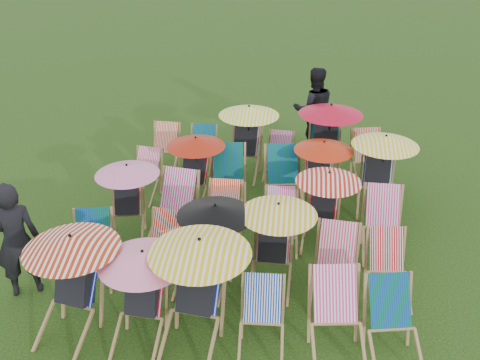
# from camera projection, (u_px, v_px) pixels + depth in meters

# --- Properties ---
(ground) EXTENTS (100.00, 100.00, 0.00)m
(ground) POSITION_uv_depth(u_px,v_px,m) (248.00, 242.00, 8.55)
(ground) COLOR black
(ground) RESTS_ON ground
(deckchair_0) EXTENTS (1.16, 1.23, 1.37)m
(deckchair_0) POSITION_uv_depth(u_px,v_px,m) (70.00, 284.00, 6.50)
(deckchair_0) COLOR #9C7549
(deckchair_0) RESTS_ON ground
(deckchair_1) EXTENTS (1.07, 1.12, 1.26)m
(deckchair_1) POSITION_uv_depth(u_px,v_px,m) (140.00, 297.00, 6.38)
(deckchair_1) COLOR #9C7549
(deckchair_1) RESTS_ON ground
(deckchair_2) EXTENTS (1.21, 1.29, 1.44)m
(deckchair_2) POSITION_uv_depth(u_px,v_px,m) (195.00, 292.00, 6.32)
(deckchair_2) COLOR #9C7549
(deckchair_2) RESTS_ON ground
(deckchair_3) EXTENTS (0.60, 0.81, 0.86)m
(deckchair_3) POSITION_uv_depth(u_px,v_px,m) (262.00, 322.00, 6.33)
(deckchair_3) COLOR #9C7549
(deckchair_3) RESTS_ON ground
(deckchair_4) EXTENTS (0.78, 1.00, 1.00)m
(deckchair_4) POSITION_uv_depth(u_px,v_px,m) (338.00, 322.00, 6.24)
(deckchair_4) COLOR #9C7549
(deckchair_4) RESTS_ON ground
(deckchair_5) EXTENTS (0.78, 0.97, 0.94)m
(deckchair_5) POSITION_uv_depth(u_px,v_px,m) (395.00, 328.00, 6.19)
(deckchair_5) COLOR #9C7549
(deckchair_5) RESTS_ON ground
(deckchair_6) EXTENTS (0.76, 0.95, 0.92)m
(deckchair_6) POSITION_uv_depth(u_px,v_px,m) (92.00, 250.00, 7.57)
(deckchair_6) COLOR #9C7549
(deckchair_6) RESTS_ON ground
(deckchair_7) EXTENTS (0.72, 0.93, 0.93)m
(deckchair_7) POSITION_uv_depth(u_px,v_px,m) (163.00, 253.00, 7.51)
(deckchair_7) COLOR #9C7549
(deckchair_7) RESTS_ON ground
(deckchair_8) EXTENTS (1.05, 1.12, 1.25)m
(deckchair_8) POSITION_uv_depth(u_px,v_px,m) (211.00, 245.00, 7.34)
(deckchair_8) COLOR #9C7549
(deckchair_8) RESTS_ON ground
(deckchair_9) EXTENTS (1.07, 1.11, 1.26)m
(deckchair_9) POSITION_uv_depth(u_px,v_px,m) (274.00, 245.00, 7.33)
(deckchair_9) COLOR #9C7549
(deckchair_9) RESTS_ON ground
(deckchair_10) EXTENTS (0.72, 0.94, 0.96)m
(deckchair_10) POSITION_uv_depth(u_px,v_px,m) (335.00, 267.00, 7.19)
(deckchair_10) COLOR #9C7549
(deckchair_10) RESTS_ON ground
(deckchair_11) EXTENTS (0.66, 0.86, 0.88)m
(deckchair_11) POSITION_uv_depth(u_px,v_px,m) (389.00, 269.00, 7.21)
(deckchair_11) COLOR #9C7549
(deckchair_11) RESTS_ON ground
(deckchair_12) EXTENTS (1.01, 1.09, 1.20)m
(deckchair_12) POSITION_uv_depth(u_px,v_px,m) (127.00, 200.00, 8.48)
(deckchair_12) COLOR #9C7549
(deckchair_12) RESTS_ON ground
(deckchair_13) EXTENTS (0.81, 1.03, 1.02)m
(deckchair_13) POSITION_uv_depth(u_px,v_px,m) (173.00, 209.00, 8.46)
(deckchair_13) COLOR #9C7549
(deckchair_13) RESTS_ON ground
(deckchair_14) EXTENTS (0.59, 0.83, 0.89)m
(deckchair_14) POSITION_uv_depth(u_px,v_px,m) (223.00, 216.00, 8.41)
(deckchair_14) COLOR #9C7549
(deckchair_14) RESTS_ON ground
(deckchair_15) EXTENTS (0.60, 0.81, 0.85)m
(deckchair_15) POSITION_uv_depth(u_px,v_px,m) (281.00, 222.00, 8.30)
(deckchair_15) COLOR #9C7549
(deckchair_15) RESTS_ON ground
(deckchair_16) EXTENTS (1.01, 1.07, 1.20)m
(deckchair_16) POSITION_uv_depth(u_px,v_px,m) (323.00, 207.00, 8.27)
(deckchair_16) COLOR #9C7549
(deckchair_16) RESTS_ON ground
(deckchair_17) EXTENTS (0.65, 0.91, 0.97)m
(deckchair_17) POSITION_uv_depth(u_px,v_px,m) (384.00, 225.00, 8.10)
(deckchair_17) COLOR #9C7549
(deckchair_17) RESTS_ON ground
(deckchair_18) EXTENTS (0.66, 0.84, 0.83)m
(deckchair_18) POSITION_uv_depth(u_px,v_px,m) (143.00, 176.00, 9.67)
(deckchair_18) COLOR #9C7549
(deckchair_18) RESTS_ON ground
(deckchair_19) EXTENTS (1.03, 1.09, 1.22)m
(deckchair_19) POSITION_uv_depth(u_px,v_px,m) (193.00, 169.00, 9.40)
(deckchair_19) COLOR #9C7549
(deckchair_19) RESTS_ON ground
(deckchair_20) EXTENTS (0.77, 1.00, 1.02)m
(deckchair_20) POSITION_uv_depth(u_px,v_px,m) (228.00, 179.00, 9.36)
(deckchair_20) COLOR #9C7549
(deckchair_20) RESTS_ON ground
(deckchair_21) EXTENTS (0.82, 1.04, 1.03)m
(deckchair_21) POSITION_uv_depth(u_px,v_px,m) (284.00, 181.00, 9.28)
(deckchair_21) COLOR #9C7549
(deckchair_21) RESTS_ON ground
(deckchair_22) EXTENTS (1.02, 1.07, 1.21)m
(deckchair_22) POSITION_uv_depth(u_px,v_px,m) (320.00, 174.00, 9.25)
(deckchair_22) COLOR #9C7549
(deckchair_22) RESTS_ON ground
(deckchair_23) EXTENTS (1.13, 1.19, 1.34)m
(deckchair_23) POSITION_uv_depth(u_px,v_px,m) (379.00, 172.00, 9.18)
(deckchair_23) COLOR #9C7549
(deckchair_23) RESTS_ON ground
(deckchair_24) EXTENTS (0.61, 0.84, 0.89)m
(deckchair_24) POSITION_uv_depth(u_px,v_px,m) (163.00, 150.00, 10.60)
(deckchair_24) COLOR #9C7549
(deckchair_24) RESTS_ON ground
(deckchair_25) EXTENTS (0.57, 0.80, 0.86)m
(deckchair_25) POSITION_uv_depth(u_px,v_px,m) (201.00, 151.00, 10.57)
(deckchair_25) COLOR #9C7549
(deckchair_25) RESTS_ON ground
(deckchair_26) EXTENTS (1.16, 1.22, 1.38)m
(deckchair_26) POSITION_uv_depth(u_px,v_px,m) (245.00, 140.00, 10.34)
(deckchair_26) COLOR #9C7549
(deckchair_26) RESTS_ON ground
(deckchair_27) EXTENTS (0.62, 0.81, 0.82)m
(deckchair_27) POSITION_uv_depth(u_px,v_px,m) (278.00, 156.00, 10.41)
(deckchair_27) COLOR #9C7549
(deckchair_27) RESTS_ON ground
(deckchair_28) EXTENTS (1.22, 1.26, 1.45)m
(deckchair_28) POSITION_uv_depth(u_px,v_px,m) (326.00, 141.00, 10.21)
(deckchair_28) COLOR #9C7549
(deckchair_28) RESTS_ON ground
(deckchair_29) EXTENTS (0.78, 0.97, 0.94)m
(deckchair_29) POSITION_uv_depth(u_px,v_px,m) (369.00, 159.00, 10.17)
(deckchair_29) COLOR #9C7549
(deckchair_29) RESTS_ON ground
(person_left) EXTENTS (0.74, 0.65, 1.71)m
(person_left) POSITION_uv_depth(u_px,v_px,m) (16.00, 240.00, 7.10)
(person_left) COLOR black
(person_left) RESTS_ON ground
(person_rear) EXTENTS (0.99, 0.84, 1.81)m
(person_rear) POSITION_uv_depth(u_px,v_px,m) (314.00, 109.00, 11.30)
(person_rear) COLOR black
(person_rear) RESTS_ON ground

